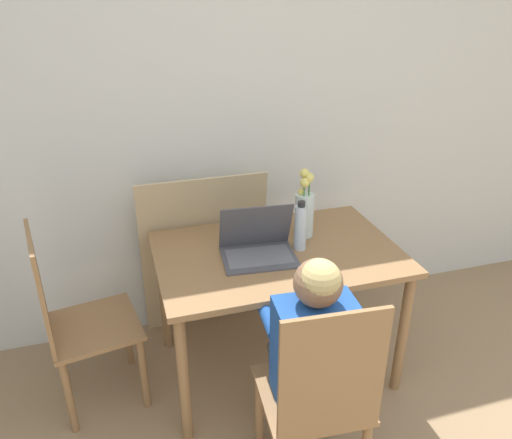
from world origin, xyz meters
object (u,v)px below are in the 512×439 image
(laptop, at_px, (258,244))
(chair_spare, at_px, (76,321))
(chair_occupied, at_px, (318,398))
(water_bottle, at_px, (301,227))
(person_seated, at_px, (310,341))
(flower_vase, at_px, (305,209))

(laptop, bearing_deg, chair_spare, -177.53)
(chair_occupied, xyz_separation_m, water_bottle, (0.19, 0.71, 0.35))
(person_seated, distance_m, water_bottle, 0.64)
(person_seated, bearing_deg, chair_occupied, 90.00)
(chair_occupied, height_order, chair_spare, same)
(laptop, relative_size, water_bottle, 1.47)
(chair_spare, bearing_deg, person_seated, -134.65)
(chair_occupied, distance_m, laptop, 0.77)
(chair_spare, height_order, laptop, laptop)
(person_seated, bearing_deg, flower_vase, -105.48)
(laptop, height_order, flower_vase, flower_vase)
(chair_spare, xyz_separation_m, person_seated, (0.89, -0.63, 0.17))
(chair_occupied, height_order, flower_vase, flower_vase)
(water_bottle, bearing_deg, chair_spare, 177.73)
(chair_spare, relative_size, water_bottle, 3.77)
(chair_spare, distance_m, flower_vase, 1.21)
(flower_vase, bearing_deg, chair_spare, -175.71)
(chair_spare, relative_size, person_seated, 0.91)
(person_seated, xyz_separation_m, flower_vase, (0.25, 0.71, 0.21))
(chair_occupied, relative_size, chair_spare, 1.00)
(flower_vase, xyz_separation_m, water_bottle, (-0.07, -0.13, -0.03))
(chair_spare, bearing_deg, flower_vase, -95.34)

